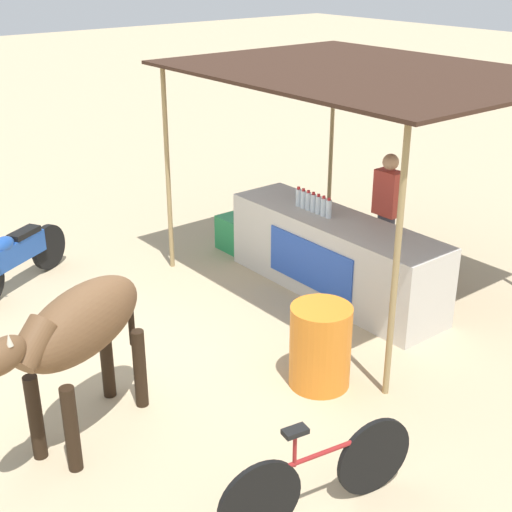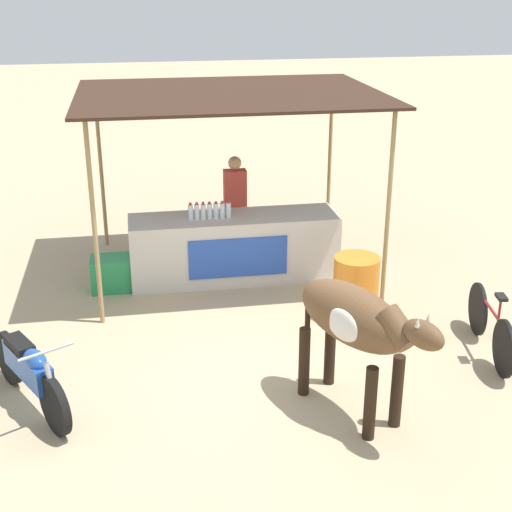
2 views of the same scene
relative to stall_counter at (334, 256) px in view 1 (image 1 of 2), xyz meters
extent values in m
plane|color=tan|center=(0.00, -2.20, -0.48)|extent=(60.00, 60.00, 0.00)
cube|color=beige|center=(0.00, 0.00, 0.00)|extent=(3.00, 0.80, 0.96)
cube|color=#264CB2|center=(0.00, -0.41, 0.00)|extent=(1.40, 0.02, 0.58)
cube|color=#382319|center=(0.00, 0.30, 2.17)|extent=(4.20, 3.20, 0.04)
cylinder|color=#997F51|center=(-1.89, -1.14, 0.85)|extent=(0.06, 0.06, 2.65)
cylinder|color=#997F51|center=(1.89, -1.14, 0.85)|extent=(0.06, 0.06, 2.65)
cylinder|color=#997F51|center=(-1.89, 1.74, 0.85)|extent=(0.06, 0.06, 2.65)
cylinder|color=silver|center=(-0.62, -0.05, 0.59)|extent=(0.07, 0.07, 0.22)
cylinder|color=red|center=(-0.62, -0.05, 0.71)|extent=(0.04, 0.04, 0.03)
cylinder|color=silver|center=(-0.53, -0.05, 0.59)|extent=(0.07, 0.07, 0.22)
cylinder|color=red|center=(-0.53, -0.05, 0.71)|extent=(0.04, 0.04, 0.03)
cylinder|color=silver|center=(-0.44, -0.05, 0.59)|extent=(0.07, 0.07, 0.22)
cylinder|color=red|center=(-0.44, -0.05, 0.71)|extent=(0.04, 0.04, 0.03)
cylinder|color=silver|center=(-0.35, -0.05, 0.59)|extent=(0.07, 0.07, 0.22)
cylinder|color=red|center=(-0.35, -0.05, 0.71)|extent=(0.04, 0.04, 0.03)
cylinder|color=silver|center=(-0.26, -0.05, 0.59)|extent=(0.07, 0.07, 0.22)
cylinder|color=red|center=(-0.26, -0.05, 0.71)|extent=(0.04, 0.04, 0.03)
cylinder|color=silver|center=(-0.17, -0.05, 0.59)|extent=(0.07, 0.07, 0.22)
cylinder|color=red|center=(-0.17, -0.05, 0.71)|extent=(0.04, 0.04, 0.03)
cylinder|color=silver|center=(-0.08, -0.05, 0.59)|extent=(0.07, 0.07, 0.22)
cylinder|color=red|center=(-0.08, -0.05, 0.71)|extent=(0.04, 0.04, 0.03)
cylinder|color=#383842|center=(0.13, 0.75, -0.04)|extent=(0.22, 0.22, 0.88)
cube|color=#BF3F33|center=(0.13, 0.75, 0.68)|extent=(0.34, 0.20, 0.56)
sphere|color=tan|center=(0.13, 0.75, 1.07)|extent=(0.20, 0.20, 0.20)
cube|color=#268C4C|center=(-1.76, -0.10, -0.24)|extent=(0.60, 0.44, 0.48)
cylinder|color=orange|center=(1.37, -1.52, -0.06)|extent=(0.59, 0.59, 0.83)
ellipsoid|color=brown|center=(0.66, -3.58, 0.60)|extent=(1.09, 1.48, 0.60)
cylinder|color=black|center=(1.05, -3.93, -0.09)|extent=(0.12, 0.12, 0.78)
cylinder|color=black|center=(0.72, -4.09, -0.09)|extent=(0.12, 0.12, 0.78)
cylinder|color=black|center=(0.61, -3.06, -0.09)|extent=(0.12, 0.12, 0.78)
cylinder|color=black|center=(0.28, -3.22, -0.09)|extent=(0.12, 0.12, 0.78)
cylinder|color=brown|center=(0.93, -4.11, 0.71)|extent=(0.42, 0.51, 0.41)
ellipsoid|color=brown|center=(1.06, -4.38, 0.77)|extent=(0.39, 0.49, 0.26)
cone|color=beige|center=(1.12, -4.33, 0.91)|extent=(0.05, 0.05, 0.10)
cylinder|color=black|center=(0.37, -2.98, 0.33)|extent=(0.06, 0.06, 0.60)
ellipsoid|color=silver|center=(0.51, -3.76, 0.60)|extent=(0.29, 0.44, 0.32)
cylinder|color=black|center=(-2.85, -2.43, -0.18)|extent=(0.36, 0.56, 0.60)
cube|color=#1E4799|center=(-2.56, -2.96, 0.00)|extent=(0.59, 0.87, 0.28)
ellipsoid|color=#1E4799|center=(-2.45, -3.15, 0.16)|extent=(0.35, 0.41, 0.20)
cube|color=black|center=(-2.64, -2.80, 0.16)|extent=(0.37, 0.47, 0.10)
cylinder|color=black|center=(2.73, -2.24, -0.15)|extent=(0.15, 0.66, 0.66)
cylinder|color=black|center=(2.56, -3.22, -0.15)|extent=(0.15, 0.66, 0.66)
cylinder|color=maroon|center=(2.64, -2.73, 0.07)|extent=(0.18, 0.84, 0.04)
cylinder|color=maroon|center=(2.61, -2.95, 0.19)|extent=(0.03, 0.03, 0.28)
cube|color=black|center=(2.61, -2.95, 0.35)|extent=(0.13, 0.19, 0.04)
camera|label=1|loc=(5.60, -5.68, 3.43)|focal=50.00mm
camera|label=2|loc=(-1.35, -9.61, 3.73)|focal=50.00mm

